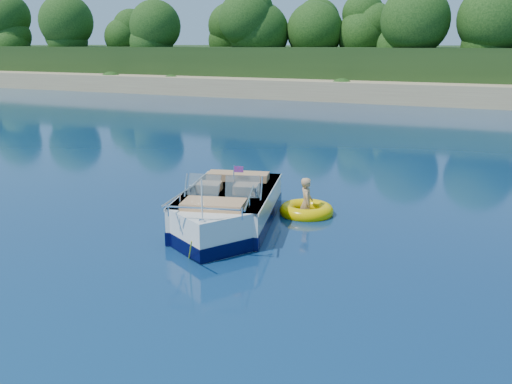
# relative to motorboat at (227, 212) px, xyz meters

# --- Properties ---
(ground) EXTENTS (160.00, 160.00, 0.00)m
(ground) POSITION_rel_motorboat_xyz_m (0.44, -3.95, -0.38)
(ground) COLOR #091945
(ground) RESTS_ON ground
(shoreline) EXTENTS (170.00, 59.00, 6.00)m
(shoreline) POSITION_rel_motorboat_xyz_m (0.44, 59.82, 0.60)
(shoreline) COLOR #A1815D
(shoreline) RESTS_ON ground
(treeline) EXTENTS (150.00, 7.12, 8.19)m
(treeline) POSITION_rel_motorboat_xyz_m (0.48, 37.07, 5.17)
(treeline) COLOR black
(treeline) RESTS_ON ground
(motorboat) EXTENTS (3.04, 5.74, 1.96)m
(motorboat) POSITION_rel_motorboat_xyz_m (0.00, 0.00, 0.00)
(motorboat) COLOR white
(motorboat) RESTS_ON ground
(tow_tube) EXTENTS (1.52, 1.52, 0.38)m
(tow_tube) POSITION_rel_motorboat_xyz_m (1.39, 1.84, -0.28)
(tow_tube) COLOR #FFCA00
(tow_tube) RESTS_ON ground
(boy) EXTENTS (0.64, 0.83, 1.50)m
(boy) POSITION_rel_motorboat_xyz_m (1.38, 1.85, -0.38)
(boy) COLOR tan
(boy) RESTS_ON ground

